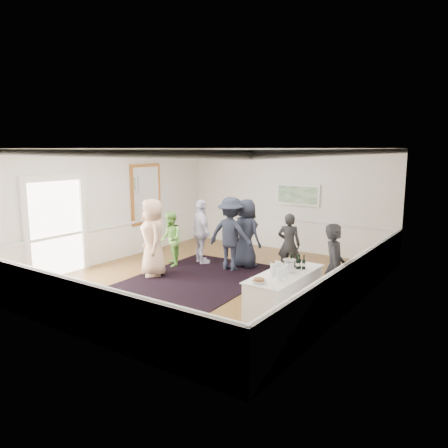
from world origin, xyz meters
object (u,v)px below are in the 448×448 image
Objects in this scene: guest_dark_b at (289,244)px; ice_bucket at (289,266)px; guest_lilac at (201,232)px; nut_bowl at (259,281)px; serving_table at (284,293)px; bartender at (334,268)px; guest_green at (171,239)px; guest_navy at (246,233)px; guest_tan at (153,238)px; guest_dark_a at (231,234)px.

guest_dark_b is 2.63m from ice_bucket.
guest_lilac reaches higher than nut_bowl.
bartender is at bearing 45.41° from serving_table.
guest_green is at bearing 161.31° from serving_table.
guest_green is 0.80× the size of guest_navy.
guest_green is 0.83× the size of guest_lilac.
guest_lilac is 6.92× the size of ice_bucket.
nut_bowl is (3.83, -1.29, -0.12)m from guest_tan.
guest_dark_a is 0.52m from guest_navy.
guest_lilac is (0.29, 1.63, -0.08)m from guest_tan.
guest_dark_b is (-1.85, 1.76, -0.09)m from bartender.
guest_tan is at bearing -34.35° from guest_green.
guest_tan reaches higher than guest_lilac.
guest_dark_b reaches higher than nut_bowl.
guest_lilac is at bearing 112.83° from guest_tan.
nut_bowl is at bearing 14.21° from guest_tan.
serving_table is at bearing 148.43° from guest_navy.
guest_dark_b reaches higher than guest_green.
nut_bowl is (-0.10, -0.82, 0.45)m from serving_table.
bartender is 1.11× the size of guest_dark_b.
guest_dark_a is (-3.30, 1.29, 0.09)m from bartender.
guest_navy is 3.41m from ice_bucket.
ice_bucket is at bearing 107.77° from bartender.
serving_table is 0.54m from ice_bucket.
bartender reaches higher than guest_dark_b.
guest_dark_a is at bearing 61.48° from guest_green.
guest_tan is 4.04m from nut_bowl.
guest_tan is 7.57× the size of ice_bucket.
guest_tan reaches higher than serving_table.
serving_table is 1.11m from bartender.
serving_table is 4.23m from guest_lilac.
guest_lilac is at bearing 150.03° from serving_table.
guest_dark_a is 1.05× the size of guest_navy.
guest_navy is 4.05m from nut_bowl.
ice_bucket is at bearing 150.20° from guest_navy.
guest_lilac is 2.54m from guest_dark_b.
guest_dark_a is 7.66× the size of nut_bowl.
guest_lilac reaches higher than guest_dark_b.
guest_navy is at bearing 135.99° from ice_bucket.
guest_green is 4.65m from nut_bowl.
guest_tan is (-4.64, -0.25, 0.10)m from bartender.
guest_tan is at bearing 21.74° from guest_dark_b.
guest_navy reaches higher than serving_table.
bartender is 6.93× the size of nut_bowl.
guest_lilac is 1.06m from guest_dark_a.
bartender is 4.65m from guest_tan.
nut_bowl is at bearing 139.29° from guest_navy.
guest_dark_b is (3.04, 1.06, 0.05)m from guest_green.
guest_tan reaches higher than ice_bucket.
guest_dark_b is at bearing 68.51° from guest_tan.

